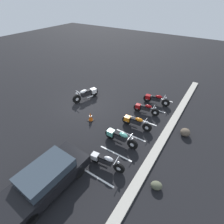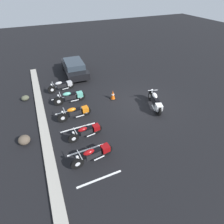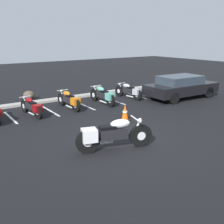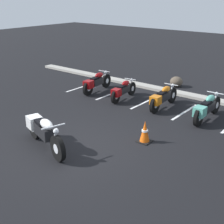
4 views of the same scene
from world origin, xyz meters
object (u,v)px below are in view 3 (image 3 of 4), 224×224
Objects in this scene: motorcycle_white_featured at (111,134)px; landscape_rock_0 at (29,95)px; traffic_cone at (125,113)px; parked_bike_1 at (32,107)px; parked_bike_3 at (103,95)px; landscape_rock_1 at (99,88)px; parked_bike_4 at (129,91)px; car_black at (181,86)px; parked_bike_2 at (69,100)px.

landscape_rock_0 is at bearing 106.53° from motorcycle_white_featured.
parked_bike_1 is at bearing 136.10° from traffic_cone.
parked_bike_3 reaches higher than landscape_rock_1.
parked_bike_1 is 4.13m from traffic_cone.
parked_bike_4 is 2.96m from car_black.
traffic_cone is at bearing -112.08° from landscape_rock_1.
landscape_rock_0 is at bearing 109.03° from traffic_cone.
parked_bike_3 is (3.75, 0.00, 0.05)m from parked_bike_1.
motorcycle_white_featured is 9.26m from landscape_rock_1.
parked_bike_4 is 4.13m from traffic_cone.
car_black is at bearing 43.64° from motorcycle_white_featured.
parked_bike_1 reaches higher than landscape_rock_0.
car_black is 5.42m from traffic_cone.
parked_bike_3 is at bearing -118.13° from landscape_rock_1.
landscape_rock_1 is at bearing -28.51° from parked_bike_3.
landscape_rock_0 is (0.08, 8.23, -0.26)m from motorcycle_white_featured.
traffic_cone is (-0.77, -2.86, -0.14)m from parked_bike_3.
parked_bike_2 is 3.19m from traffic_cone.
landscape_rock_1 is at bearing 124.94° from car_black.
parked_bike_4 is (5.67, 0.26, 0.02)m from parked_bike_1.
parked_bike_1 is 8.27m from car_black.
landscape_rock_0 is at bearing 15.50° from parked_bike_2.
motorcycle_white_featured is at bearing -119.62° from landscape_rock_1.
parked_bike_2 is 1.03× the size of parked_bike_4.
motorcycle_white_featured reaches higher than landscape_rock_0.
parked_bike_2 is at bearing 169.30° from car_black.
motorcycle_white_featured is 1.15× the size of parked_bike_4.
car_black is at bearing 16.50° from traffic_cone.
parked_bike_3 is 0.51× the size of car_black.
parked_bike_1 is 0.93× the size of parked_bike_2.
car_black is at bearing -32.00° from landscape_rock_0.
landscape_rock_0 is (-7.28, 4.55, -0.43)m from car_black.
parked_bike_3 reaches higher than parked_bike_4.
parked_bike_3 is 4.08× the size of landscape_rock_1.
parked_bike_2 is at bearing 110.15° from traffic_cone.
parked_bike_2 is 3.49× the size of landscape_rock_0.
motorcycle_white_featured reaches higher than parked_bike_3.
parked_bike_4 is (3.80, 0.13, -0.01)m from parked_bike_2.
traffic_cone is at bearing -140.55° from parked_bike_1.
parked_bike_4 reaches higher than parked_bike_1.
parked_bike_3 reaches higher than traffic_cone.
car_black is 5.20m from landscape_rock_1.
parked_bike_4 is at bearing -31.73° from landscape_rock_0.
parked_bike_1 is 3.24× the size of landscape_rock_0.
motorcycle_white_featured is 3.89× the size of landscape_rock_0.
parked_bike_1 is 6.17m from landscape_rock_1.
car_black reaches higher than traffic_cone.
motorcycle_white_featured is 3.45× the size of traffic_cone.
motorcycle_white_featured is at bearing -90.56° from landscape_rock_0.
parked_bike_3 is at bearing -96.34° from parked_bike_2.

